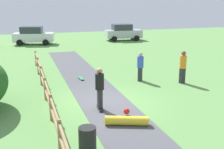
% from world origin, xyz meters
% --- Properties ---
extents(ground_plane, '(60.00, 60.00, 0.00)m').
position_xyz_m(ground_plane, '(0.00, 0.00, 0.00)').
color(ground_plane, '#60934C').
extents(asphalt_path, '(2.40, 28.00, 0.02)m').
position_xyz_m(asphalt_path, '(0.00, 0.00, 0.01)').
color(asphalt_path, '#515156').
rests_on(asphalt_path, ground_plane).
extents(wooden_fence, '(0.12, 18.12, 1.10)m').
position_xyz_m(wooden_fence, '(-2.60, 0.00, 0.67)').
color(wooden_fence, '#997A51').
rests_on(wooden_fence, ground_plane).
extents(trash_bin, '(0.56, 0.56, 0.90)m').
position_xyz_m(trash_bin, '(-1.80, -4.28, 0.45)').
color(trash_bin, black).
rests_on(trash_bin, ground_plane).
extents(skater_riding, '(0.41, 0.81, 1.88)m').
position_xyz_m(skater_riding, '(-0.44, -0.81, 1.08)').
color(skater_riding, black).
rests_on(skater_riding, asphalt_path).
extents(skater_fallen, '(1.69, 1.48, 0.36)m').
position_xyz_m(skater_fallen, '(0.13, -2.62, 0.20)').
color(skater_fallen, yellow).
rests_on(skater_fallen, asphalt_path).
extents(skateboard_loose, '(0.26, 0.81, 0.08)m').
position_xyz_m(skateboard_loose, '(-0.24, 4.31, 0.09)').
color(skateboard_loose, '#338C4C').
rests_on(skateboard_loose, asphalt_path).
extents(bystander_blue, '(0.53, 0.53, 1.73)m').
position_xyz_m(bystander_blue, '(3.07, 2.96, 0.95)').
color(bystander_blue, '#2D2D33').
rests_on(bystander_blue, ground_plane).
extents(bystander_orange, '(0.46, 0.46, 1.89)m').
position_xyz_m(bystander_orange, '(5.21, 1.77, 1.05)').
color(bystander_orange, '#2D2D33').
rests_on(bystander_orange, ground_plane).
extents(parked_car_white, '(4.48, 2.73, 1.92)m').
position_xyz_m(parked_car_white, '(-2.22, 19.68, 0.96)').
color(parked_car_white, silver).
rests_on(parked_car_white, ground_plane).
extents(parked_car_silver, '(4.32, 2.25, 1.92)m').
position_xyz_m(parked_car_silver, '(8.04, 19.67, 0.96)').
color(parked_car_silver, '#B7B7BC').
rests_on(parked_car_silver, ground_plane).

